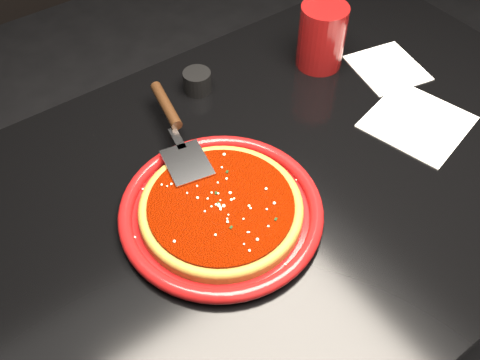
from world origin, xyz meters
name	(u,v)px	position (x,y,z in m)	size (l,w,h in m)	color
floor	(275,341)	(0.00, 0.00, -0.01)	(4.00, 4.00, 0.01)	black
table	(283,273)	(0.00, 0.00, 0.38)	(1.20, 0.80, 0.75)	black
plate	(221,211)	(-0.17, -0.01, 0.76)	(0.34, 0.34, 0.02)	maroon
pizza_crust	(221,209)	(-0.17, -0.01, 0.77)	(0.27, 0.27, 0.01)	brown
pizza_crust_rim	(221,207)	(-0.17, -0.01, 0.77)	(0.27, 0.27, 0.02)	brown
pizza_sauce	(221,205)	(-0.17, -0.01, 0.78)	(0.24, 0.24, 0.01)	#701000
parmesan_dusting	(221,202)	(-0.17, -0.01, 0.78)	(0.23, 0.23, 0.01)	#FDF4C3
basil_flecks	(221,203)	(-0.17, -0.01, 0.78)	(0.21, 0.21, 0.00)	black
pizza_server	(177,130)	(-0.15, 0.16, 0.79)	(0.08, 0.30, 0.02)	silver
cup	(322,36)	(0.23, 0.20, 0.82)	(0.10, 0.10, 0.13)	maroon
napkin_a	(417,122)	(0.26, -0.05, 0.75)	(0.17, 0.17, 0.00)	white
napkin_b	(387,68)	(0.33, 0.10, 0.75)	(0.13, 0.14, 0.00)	white
ramekin	(197,81)	(-0.03, 0.28, 0.77)	(0.06, 0.06, 0.04)	black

